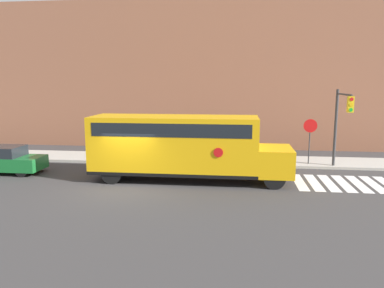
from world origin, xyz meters
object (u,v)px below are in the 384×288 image
(school_bus, at_px, (181,144))
(parked_car, at_px, (5,160))
(stop_sign, at_px, (310,135))
(traffic_light, at_px, (341,118))

(school_bus, distance_m, parked_car, 9.85)
(school_bus, relative_size, parked_car, 2.46)
(parked_car, xyz_separation_m, stop_sign, (16.73, 3.64, 1.15))
(parked_car, relative_size, traffic_light, 0.89)
(parked_car, distance_m, stop_sign, 17.16)
(traffic_light, bearing_deg, stop_sign, 138.15)
(parked_car, distance_m, traffic_light, 18.38)
(school_bus, bearing_deg, parked_car, 177.90)
(school_bus, height_order, traffic_light, traffic_light)
(parked_car, height_order, traffic_light, traffic_light)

